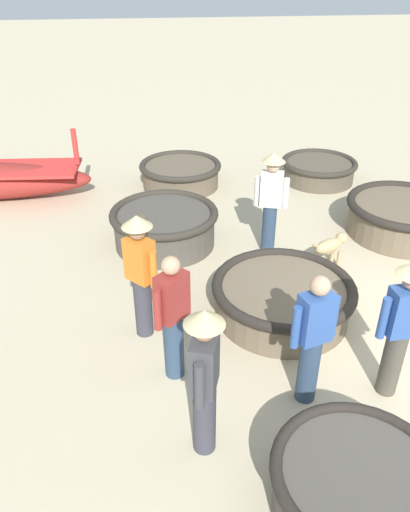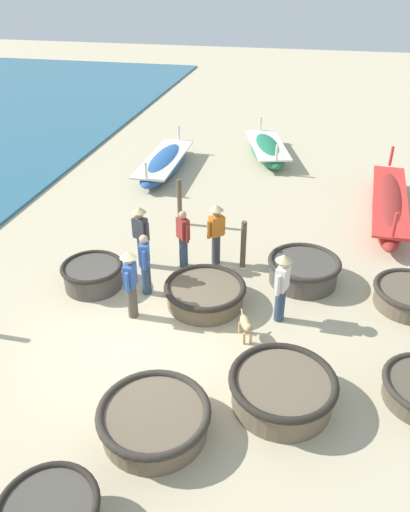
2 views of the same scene
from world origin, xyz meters
The scene contains 14 objects.
coracle_beside_post centered at (5.64, 2.50, 0.28)m, with size 1.69×1.69×0.52m.
coracle_far_right centered at (3.21, 2.99, 0.34)m, with size 1.78×1.78×0.63m.
coracle_front_right centered at (3.02, -1.08, 0.34)m, with size 1.93×1.93×0.62m.
coracle_front_left centered at (5.55, -0.45, 0.25)m, with size 1.60×1.60×0.46m.
coracle_far_left centered at (-1.76, 1.71, 0.33)m, with size 1.49×1.49×0.61m.
coracle_upturned centered at (1.05, 1.57, 0.29)m, with size 1.89×1.89×0.54m.
fisherman_with_hat centered at (0.94, 3.39, 0.96)m, with size 0.41×0.39×1.67m.
fisherman_crouching centered at (-0.40, 1.70, 0.84)m, with size 0.30×0.51×1.57m.
fisherman_standing_right centered at (-0.42, 0.78, 0.96)m, with size 0.36×0.53×1.67m.
fisherman_standing_left centered at (-0.89, 2.87, 0.96)m, with size 0.51×0.36×1.67m.
fisherman_by_coracle centered at (2.76, 1.34, 0.96)m, with size 0.36×0.51×1.67m.
fisherman_hauling centered at (0.15, 3.07, 0.84)m, with size 0.39×0.41×1.57m.
dog centered at (2.14, 0.53, 0.37)m, with size 0.39×0.64×0.55m.
mooring_post_shoreline centered at (1.65, 3.35, 0.65)m, with size 0.14×0.14×1.31m, color brown.
Camera 1 is at (-4.12, 3.30, 4.14)m, focal length 35.00 mm.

